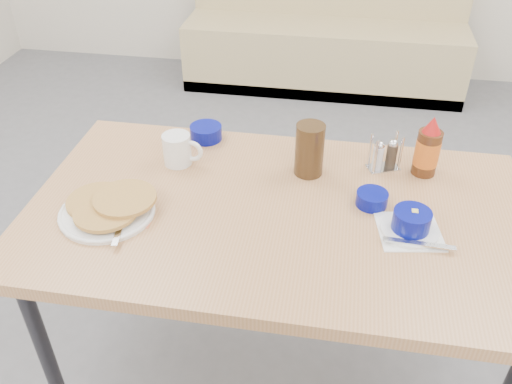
% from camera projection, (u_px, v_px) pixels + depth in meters
% --- Properties ---
extents(booth_bench, '(1.90, 0.56, 1.22)m').
position_uv_depth(booth_bench, '(325.00, 34.00, 3.77)').
color(booth_bench, tan).
rests_on(booth_bench, ground).
extents(dining_table, '(1.40, 0.80, 0.76)m').
position_uv_depth(dining_table, '(277.00, 226.00, 1.55)').
color(dining_table, tan).
rests_on(dining_table, ground).
extents(pancake_plate, '(0.26, 0.27, 0.05)m').
position_uv_depth(pancake_plate, '(108.00, 208.00, 1.48)').
color(pancake_plate, white).
rests_on(pancake_plate, dining_table).
extents(coffee_mug, '(0.13, 0.09, 0.10)m').
position_uv_depth(coffee_mug, '(178.00, 149.00, 1.67)').
color(coffee_mug, white).
rests_on(coffee_mug, dining_table).
extents(grits_setting, '(0.20, 0.19, 0.07)m').
position_uv_depth(grits_setting, '(411.00, 224.00, 1.41)').
color(grits_setting, white).
rests_on(grits_setting, dining_table).
extents(creamer_bowl, '(0.11, 0.11, 0.05)m').
position_uv_depth(creamer_bowl, '(206.00, 133.00, 1.81)').
color(creamer_bowl, '#050C77').
rests_on(creamer_bowl, dining_table).
extents(butter_bowl, '(0.09, 0.09, 0.04)m').
position_uv_depth(butter_bowl, '(372.00, 199.00, 1.52)').
color(butter_bowl, '#050C77').
rests_on(butter_bowl, dining_table).
extents(amber_tumbler, '(0.11, 0.11, 0.16)m').
position_uv_depth(amber_tumbler, '(309.00, 150.00, 1.61)').
color(amber_tumbler, '#382511').
rests_on(amber_tumbler, dining_table).
extents(condiment_caddy, '(0.11, 0.09, 0.12)m').
position_uv_depth(condiment_caddy, '(385.00, 157.00, 1.65)').
color(condiment_caddy, silver).
rests_on(condiment_caddy, dining_table).
extents(syrup_bottle, '(0.07, 0.07, 0.19)m').
position_uv_depth(syrup_bottle, '(428.00, 150.00, 1.61)').
color(syrup_bottle, '#47230F').
rests_on(syrup_bottle, dining_table).
extents(sugar_wrapper, '(0.04, 0.02, 0.00)m').
position_uv_depth(sugar_wrapper, '(142.00, 225.00, 1.45)').
color(sugar_wrapper, '#E3714B').
rests_on(sugar_wrapper, dining_table).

